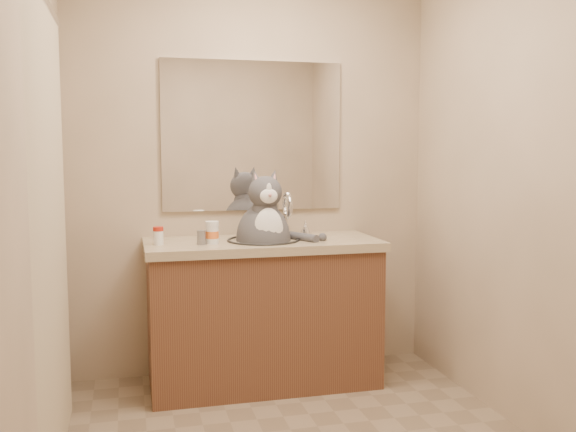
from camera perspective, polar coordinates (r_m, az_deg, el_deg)
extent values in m
cube|color=tan|center=(3.95, -3.18, 3.47)|extent=(2.20, 0.01, 2.40)
cube|color=tan|center=(1.56, 14.73, -0.61)|extent=(2.20, 0.01, 2.40)
cube|color=tan|center=(2.64, -21.81, 1.80)|extent=(0.01, 2.50, 2.40)
cube|color=tan|center=(3.21, 21.21, 2.49)|extent=(0.01, 2.50, 2.40)
cube|color=brown|center=(3.78, -2.25, -8.91)|extent=(1.30, 0.55, 0.80)
cube|color=tan|center=(3.70, -2.28, -2.53)|extent=(1.34, 0.59, 0.05)
torus|color=black|center=(3.67, -2.22, -2.16)|extent=(0.42, 0.42, 0.02)
ellipsoid|color=white|center=(3.69, -2.21, -3.35)|extent=(0.40, 0.40, 0.15)
cylinder|color=silver|center=(3.86, -0.28, -0.29)|extent=(0.03, 0.03, 0.18)
torus|color=silver|center=(3.79, -0.05, 0.96)|extent=(0.03, 0.16, 0.16)
cone|color=silver|center=(3.90, 1.57, -0.97)|extent=(0.06, 0.06, 0.08)
cube|color=white|center=(3.92, -3.14, 7.11)|extent=(1.10, 0.02, 0.90)
cube|color=beige|center=(2.76, -20.25, -2.17)|extent=(0.01, 1.20, 1.90)
ellipsoid|color=#4E4D53|center=(3.68, -2.21, -2.17)|extent=(0.33, 0.36, 0.42)
ellipsoid|color=white|center=(3.56, -1.76, -1.39)|extent=(0.17, 0.10, 0.26)
ellipsoid|color=#4E4D53|center=(3.60, -2.04, 2.13)|extent=(0.20, 0.17, 0.18)
ellipsoid|color=white|center=(3.53, -1.72, 1.79)|extent=(0.10, 0.05, 0.08)
sphere|color=#D88C8C|center=(3.50, -1.60, 1.88)|extent=(0.02, 0.02, 0.02)
cone|color=#4E4D53|center=(3.60, -2.93, 3.49)|extent=(0.08, 0.07, 0.09)
cone|color=#4E4D53|center=(3.63, -1.28, 3.52)|extent=(0.08, 0.07, 0.09)
cylinder|color=#4E4D53|center=(3.69, 1.02, -1.84)|extent=(0.17, 0.27, 0.05)
cylinder|color=white|center=(3.58, -11.45, -1.91)|extent=(0.07, 0.07, 0.08)
cylinder|color=#B12112|center=(3.58, -11.47, -1.13)|extent=(0.08, 0.08, 0.02)
cylinder|color=white|center=(3.57, -6.75, -1.66)|extent=(0.09, 0.09, 0.10)
cylinder|color=orange|center=(3.57, -6.75, -1.66)|extent=(0.09, 0.09, 0.04)
cylinder|color=white|center=(3.57, -6.76, -0.67)|extent=(0.09, 0.09, 0.02)
cylinder|color=gray|center=(3.55, -7.71, -1.90)|extent=(0.06, 0.06, 0.08)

